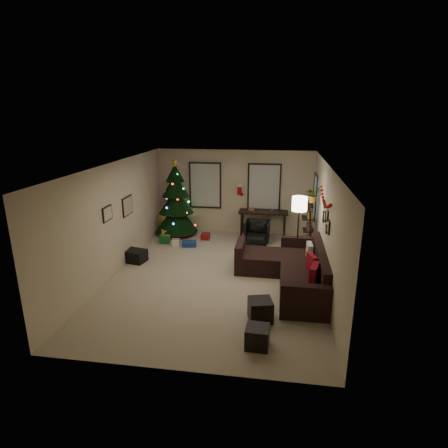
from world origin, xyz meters
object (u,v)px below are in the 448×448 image
(christmas_tree, at_px, (176,204))
(desk_chair, at_px, (257,232))
(bookshelf, at_px, (309,226))
(sofa, at_px, (292,270))
(desk, at_px, (263,214))

(christmas_tree, relative_size, desk_chair, 3.61)
(bookshelf, bearing_deg, sofa, -103.55)
(desk, distance_m, bookshelf, 1.84)
(christmas_tree, xyz_separation_m, desk_chair, (2.62, -0.40, -0.69))
(desk, xyz_separation_m, bookshelf, (1.34, -1.26, 0.04))
(desk_chair, bearing_deg, desk, 79.52)
(desk, bearing_deg, bookshelf, -43.36)
(desk, xyz_separation_m, desk_chair, (-0.15, -0.65, -0.39))
(sofa, bearing_deg, desk_chair, 110.50)
(christmas_tree, bearing_deg, desk_chair, -8.57)
(desk, relative_size, bookshelf, 0.97)
(bookshelf, bearing_deg, desk, 136.64)
(christmas_tree, xyz_separation_m, bookshelf, (4.11, -1.01, -0.26))
(sofa, xyz_separation_m, desk, (-0.84, 3.30, 0.43))
(sofa, bearing_deg, christmas_tree, 139.88)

